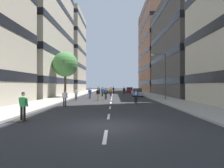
% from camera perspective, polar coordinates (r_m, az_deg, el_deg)
% --- Properties ---
extents(ground_plane, '(175.49, 175.49, 0.00)m').
position_cam_1_polar(ground_plane, '(39.28, 0.01, -3.45)').
color(ground_plane, '#28282B').
extents(sidewalk_left, '(3.98, 80.43, 0.14)m').
position_cam_1_polar(sidewalk_left, '(43.73, -10.50, -3.03)').
color(sidewalk_left, '#9E9991').
rests_on(sidewalk_left, ground_plane).
extents(sidewalk_right, '(3.98, 80.43, 0.14)m').
position_cam_1_polar(sidewalk_right, '(43.60, 10.65, -3.03)').
color(sidewalk_right, '#9E9991').
rests_on(sidewalk_right, ground_plane).
extents(lane_markings, '(0.16, 67.20, 0.01)m').
position_cam_1_polar(lane_markings, '(40.53, 0.03, -3.34)').
color(lane_markings, silver).
rests_on(lane_markings, ground_plane).
extents(building_left_mid, '(13.13, 20.82, 25.07)m').
position_cam_1_polar(building_left_mid, '(42.51, -23.58, 13.98)').
color(building_left_mid, '#BCB29E').
rests_on(building_left_mid, ground_plane).
extents(building_left_far, '(13.13, 16.27, 25.59)m').
position_cam_1_polar(building_left_far, '(64.62, -14.79, 9.29)').
color(building_left_far, '#B2A893').
rests_on(building_left_far, ground_plane).
extents(building_right_mid, '(13.13, 20.91, 19.32)m').
position_cam_1_polar(building_right_mid, '(41.62, 23.74, 10.24)').
color(building_right_mid, '#4C4744').
rests_on(building_right_mid, ground_plane).
extents(building_right_far, '(13.13, 23.06, 27.88)m').
position_cam_1_polar(building_right_far, '(64.63, 15.23, 10.32)').
color(building_right_far, '#9E6B51').
rests_on(building_right_far, ground_plane).
extents(parked_car_near, '(1.82, 4.40, 1.52)m').
position_cam_1_polar(parked_car_near, '(36.36, 7.58, -2.60)').
color(parked_car_near, '#B2B7BF').
rests_on(parked_car_near, ground_plane).
extents(parked_car_mid, '(1.82, 4.40, 1.52)m').
position_cam_1_polar(parked_car_mid, '(53.37, 5.32, -1.85)').
color(parked_car_mid, maroon).
rests_on(parked_car_mid, ground_plane).
extents(street_tree_near, '(4.31, 4.31, 7.75)m').
position_cam_1_polar(street_tree_near, '(33.35, -14.06, 5.82)').
color(street_tree_near, '#4C3823').
rests_on(street_tree_near, sidewalk_left).
extents(streetlamp_right, '(2.13, 0.30, 6.50)m').
position_cam_1_polar(streetlamp_right, '(27.28, 15.17, 3.85)').
color(streetlamp_right, '#3F3F44').
rests_on(streetlamp_right, sidewalk_right).
extents(skater_0, '(0.57, 0.92, 1.78)m').
position_cam_1_polar(skater_0, '(36.14, -0.33, -2.16)').
color(skater_0, brown).
rests_on(skater_0, ground_plane).
extents(skater_1, '(0.54, 0.91, 1.78)m').
position_cam_1_polar(skater_1, '(26.56, -4.25, -2.86)').
color(skater_1, brown).
rests_on(skater_1, ground_plane).
extents(skater_2, '(0.56, 0.92, 1.78)m').
position_cam_1_polar(skater_2, '(42.68, -4.23, -1.83)').
color(skater_2, brown).
rests_on(skater_2, ground_plane).
extents(skater_3, '(0.54, 0.91, 1.78)m').
position_cam_1_polar(skater_3, '(12.51, -25.47, -5.78)').
color(skater_3, brown).
rests_on(skater_3, ground_plane).
extents(skater_4, '(0.55, 0.92, 1.78)m').
position_cam_1_polar(skater_4, '(34.85, -2.96, -2.18)').
color(skater_4, brown).
rests_on(skater_4, ground_plane).
extents(skater_5, '(0.56, 0.92, 1.78)m').
position_cam_1_polar(skater_5, '(29.20, -6.75, -2.62)').
color(skater_5, brown).
rests_on(skater_5, ground_plane).
extents(skater_6, '(0.57, 0.92, 1.78)m').
position_cam_1_polar(skater_6, '(22.02, 7.30, -3.31)').
color(skater_6, brown).
rests_on(skater_6, ground_plane).
extents(skater_7, '(0.55, 0.91, 1.78)m').
position_cam_1_polar(skater_7, '(47.32, -4.02, -1.67)').
color(skater_7, brown).
rests_on(skater_7, ground_plane).
extents(skater_8, '(0.53, 0.90, 1.78)m').
position_cam_1_polar(skater_8, '(19.13, -14.20, -3.86)').
color(skater_8, brown).
rests_on(skater_8, ground_plane).
extents(skater_9, '(0.55, 0.91, 1.78)m').
position_cam_1_polar(skater_9, '(27.32, -10.88, -2.72)').
color(skater_9, brown).
rests_on(skater_9, ground_plane).
extents(skater_10, '(0.54, 0.91, 1.78)m').
position_cam_1_polar(skater_10, '(49.20, 0.45, -1.62)').
color(skater_10, brown).
rests_on(skater_10, ground_plane).
extents(skater_11, '(0.57, 0.92, 1.78)m').
position_cam_1_polar(skater_11, '(41.61, 3.68, -1.91)').
color(skater_11, brown).
rests_on(skater_11, ground_plane).
extents(skater_12, '(0.54, 0.91, 1.78)m').
position_cam_1_polar(skater_12, '(28.10, -1.92, -2.65)').
color(skater_12, brown).
rests_on(skater_12, ground_plane).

